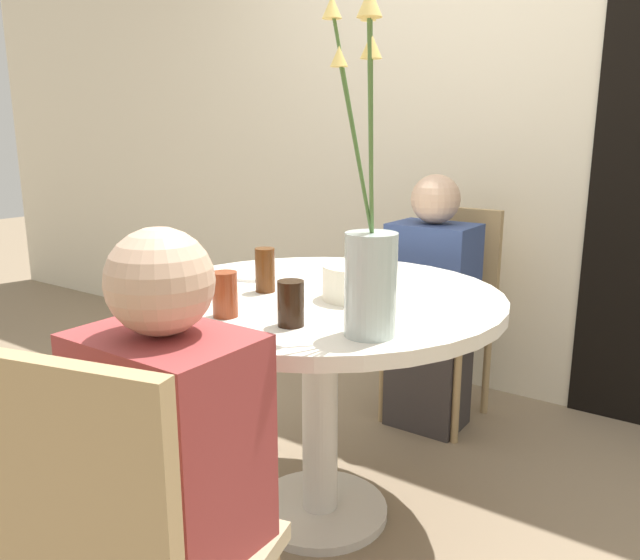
# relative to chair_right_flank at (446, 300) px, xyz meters

# --- Properties ---
(ground_plane) EXTENTS (16.00, 16.00, 0.00)m
(ground_plane) POSITION_rel_chair_right_flank_xyz_m (0.00, -0.97, -0.52)
(ground_plane) COLOR #89755B
(wall_back) EXTENTS (8.00, 0.05, 2.60)m
(wall_back) POSITION_rel_chair_right_flank_xyz_m (0.00, 0.40, 0.78)
(wall_back) COLOR beige
(wall_back) RESTS_ON ground_plane
(dining_table) EXTENTS (1.12, 1.12, 0.76)m
(dining_table) POSITION_rel_chair_right_flank_xyz_m (0.00, -0.97, 0.10)
(dining_table) COLOR silver
(dining_table) RESTS_ON ground_plane
(chair_right_flank) EXTENTS (0.40, 0.40, 0.92)m
(chair_right_flank) POSITION_rel_chair_right_flank_xyz_m (0.00, 0.00, 0.00)
(chair_right_flank) COLOR tan
(chair_right_flank) RESTS_ON ground_plane
(chair_far_back) EXTENTS (0.49, 0.49, 0.92)m
(chair_far_back) POSITION_rel_chair_right_flank_xyz_m (0.24, -1.91, 0.00)
(chair_far_back) COLOR tan
(chair_far_back) RESTS_ON ground_plane
(birthday_cake) EXTENTS (0.19, 0.19, 0.15)m
(birthday_cake) POSITION_rel_chair_right_flank_xyz_m (0.13, -0.97, 0.29)
(birthday_cake) COLOR white
(birthday_cake) RESTS_ON dining_table
(flower_vase) EXTENTS (0.20, 0.28, 0.81)m
(flower_vase) POSITION_rel_chair_right_flank_xyz_m (0.34, -1.25, 0.45)
(flower_vase) COLOR #B2C6C1
(flower_vase) RESTS_ON dining_table
(side_plate) EXTENTS (0.17, 0.17, 0.01)m
(side_plate) POSITION_rel_chair_right_flank_xyz_m (-0.30, -0.92, 0.25)
(side_plate) COLOR white
(side_plate) RESTS_ON dining_table
(drink_glass_0) EXTENTS (0.06, 0.06, 0.14)m
(drink_glass_0) POSITION_rel_chair_right_flank_xyz_m (-0.14, -1.06, 0.31)
(drink_glass_0) COLOR #51280F
(drink_glass_0) RESTS_ON dining_table
(drink_glass_1) EXTENTS (0.07, 0.07, 0.12)m
(drink_glass_1) POSITION_rel_chair_right_flank_xyz_m (0.13, -1.29, 0.30)
(drink_glass_1) COLOR black
(drink_glass_1) RESTS_ON dining_table
(drink_glass_2) EXTENTS (0.07, 0.07, 0.12)m
(drink_glass_2) POSITION_rel_chair_right_flank_xyz_m (-0.06, -1.32, 0.30)
(drink_glass_2) COLOR maroon
(drink_glass_2) RESTS_ON dining_table
(person_boy) EXTENTS (0.34, 0.24, 1.08)m
(person_boy) POSITION_rel_chair_right_flank_xyz_m (0.00, -0.16, -0.02)
(person_boy) COLOR #383333
(person_boy) RESTS_ON ground_plane
(person_guest) EXTENTS (0.34, 0.24, 1.08)m
(person_guest) POSITION_rel_chair_right_flank_xyz_m (0.20, -1.76, -0.02)
(person_guest) COLOR #383333
(person_guest) RESTS_ON ground_plane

